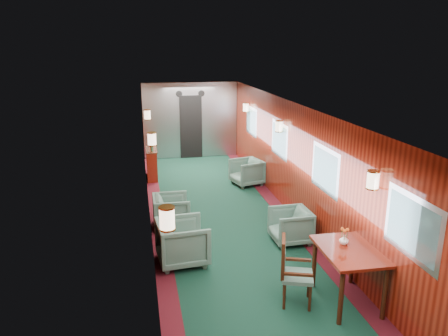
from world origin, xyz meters
name	(u,v)px	position (x,y,z in m)	size (l,w,h in m)	color
room	(229,150)	(0.00, 0.00, 1.63)	(12.00, 12.10, 2.40)	#0D2F20
bulkhead	(191,121)	(0.00, 5.91, 1.18)	(2.98, 0.17, 2.39)	#A9ADB1
windows_right	(299,153)	(1.49, 0.25, 1.45)	(0.02, 8.60, 0.80)	silver
wall_sconces	(223,136)	(0.00, 0.57, 1.79)	(2.97, 7.97, 0.25)	#FFEAC6
dining_table	(349,258)	(1.13, -2.74, 0.69)	(0.79, 1.11, 0.82)	maroon
side_chair	(291,268)	(0.34, -2.60, 0.54)	(0.55, 0.57, 0.99)	#1C433C
credenza	(152,163)	(-1.34, 3.81, 0.42)	(0.29, 0.92, 1.10)	maroon
flower_vase	(344,240)	(1.12, -2.57, 0.89)	(0.13, 0.13, 0.14)	silver
armchair_left_near	(183,242)	(-1.02, -1.12, 0.37)	(0.80, 0.82, 0.75)	#1C433C
armchair_left_far	(172,211)	(-1.08, 0.43, 0.33)	(0.70, 0.72, 0.65)	#1C433C
armchair_right_near	(290,226)	(1.01, -0.71, 0.32)	(0.68, 0.70, 0.64)	#1C433C
armchair_right_far	(247,172)	(1.05, 2.77, 0.33)	(0.71, 0.73, 0.67)	#1C433C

